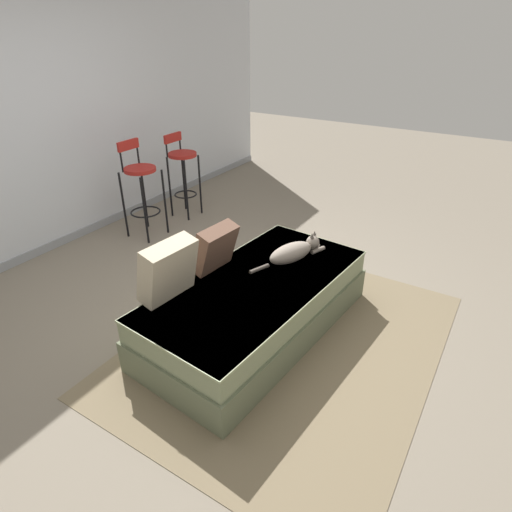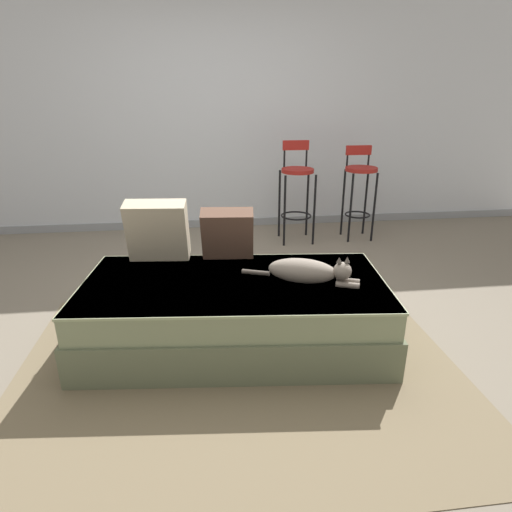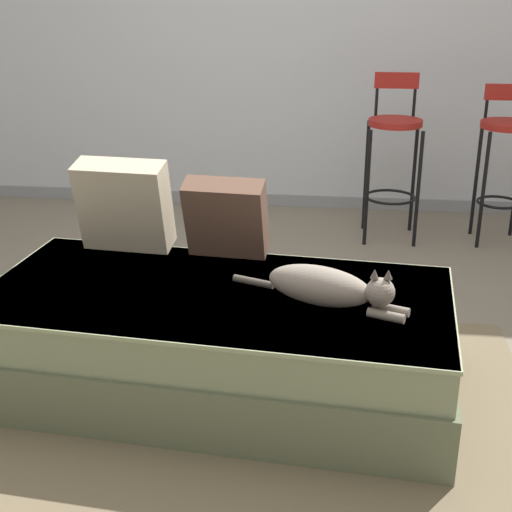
{
  "view_description": "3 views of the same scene",
  "coord_description": "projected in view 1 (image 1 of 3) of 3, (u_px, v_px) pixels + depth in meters",
  "views": [
    {
      "loc": [
        -2.31,
        -1.83,
        2.14
      ],
      "look_at": [
        0.15,
        -0.3,
        0.56
      ],
      "focal_mm": 30.0,
      "sensor_mm": 36.0,
      "label": 1
    },
    {
      "loc": [
        -0.16,
        -2.83,
        1.55
      ],
      "look_at": [
        0.15,
        -0.3,
        0.56
      ],
      "focal_mm": 30.0,
      "sensor_mm": 36.0,
      "label": 2
    },
    {
      "loc": [
        0.46,
        -2.99,
        1.62
      ],
      "look_at": [
        0.15,
        -0.3,
        0.56
      ],
      "focal_mm": 50.0,
      "sensor_mm": 36.0,
      "label": 3
    }
  ],
  "objects": [
    {
      "name": "ground_plane",
      "position": [
        216.0,
        313.0,
        3.6
      ],
      "size": [
        16.0,
        16.0,
        0.0
      ],
      "primitive_type": "plane",
      "color": "slate",
      "rests_on": "ground"
    },
    {
      "name": "wall_back_panel",
      "position": [
        17.0,
        125.0,
        4.01
      ],
      "size": [
        8.0,
        0.1,
        2.6
      ],
      "primitive_type": "cube",
      "color": "silver",
      "rests_on": "ground"
    },
    {
      "name": "wall_baseboard_trim",
      "position": [
        51.0,
        245.0,
        4.59
      ],
      "size": [
        8.0,
        0.02,
        0.09
      ],
      "primitive_type": "cube",
      "color": "gray",
      "rests_on": "ground"
    },
    {
      "name": "area_rug",
      "position": [
        290.0,
        341.0,
        3.27
      ],
      "size": [
        2.61,
        2.04,
        0.01
      ],
      "primitive_type": "cube",
      "color": "#75664C",
      "rests_on": "ground"
    },
    {
      "name": "couch",
      "position": [
        257.0,
        305.0,
        3.3
      ],
      "size": [
        1.98,
        1.11,
        0.44
      ],
      "color": "#636B50",
      "rests_on": "ground"
    },
    {
      "name": "throw_pillow_corner",
      "position": [
        168.0,
        270.0,
        2.92
      ],
      "size": [
        0.43,
        0.27,
        0.43
      ],
      "color": "beige",
      "rests_on": "couch"
    },
    {
      "name": "throw_pillow_middle",
      "position": [
        215.0,
        248.0,
        3.27
      ],
      "size": [
        0.37,
        0.26,
        0.38
      ],
      "color": "brown",
      "rests_on": "couch"
    },
    {
      "name": "cat",
      "position": [
        294.0,
        252.0,
        3.46
      ],
      "size": [
        0.7,
        0.35,
        0.19
      ],
      "color": "gray",
      "rests_on": "couch"
    },
    {
      "name": "bar_stool_near_window",
      "position": [
        141.0,
        183.0,
        4.65
      ],
      "size": [
        0.34,
        0.34,
        1.06
      ],
      "color": "black",
      "rests_on": "ground"
    },
    {
      "name": "bar_stool_by_doorway",
      "position": [
        182.0,
        166.0,
        5.16
      ],
      "size": [
        0.34,
        0.34,
        1.0
      ],
      "color": "black",
      "rests_on": "ground"
    }
  ]
}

